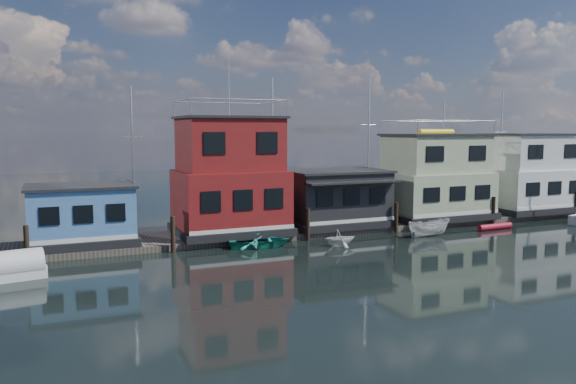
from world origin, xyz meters
name	(u,v)px	position (x,y,z in m)	size (l,w,h in m)	color
ground	(446,265)	(0.00, 0.00, 0.00)	(160.00, 160.00, 0.00)	black
dock	(340,227)	(0.00, 12.00, 0.20)	(48.00, 5.00, 0.40)	#595147
houseboat_blue	(81,215)	(-18.00, 12.00, 2.21)	(6.40, 4.90, 3.66)	black
houseboat_red	(230,179)	(-8.50, 12.00, 4.10)	(7.40, 5.90, 11.86)	black
houseboat_dark	(335,198)	(-0.50, 11.98, 2.42)	(7.40, 6.10, 4.06)	black
houseboat_green	(435,178)	(8.50, 12.00, 3.55)	(8.40, 5.90, 7.03)	black
houseboat_white	(529,174)	(18.50, 12.00, 3.54)	(8.40, 5.90, 6.66)	black
pilings	(356,221)	(-0.33, 9.20, 1.10)	(42.28, 0.28, 2.20)	#2D2116
background_masts	(356,151)	(4.76, 18.00, 5.55)	(36.40, 0.16, 12.00)	silver
motorboat	(429,228)	(4.34, 7.20, 0.61)	(1.19, 3.17, 1.23)	silver
dinghy_white	(339,238)	(-2.92, 6.79, 0.55)	(1.80, 2.09, 1.10)	silver
red_kayak	(495,227)	(10.53, 7.44, 0.23)	(0.46, 0.46, 3.11)	#AD1226
tarp_runabout	(3,269)	(-22.00, 6.19, 0.58)	(4.01, 2.13, 1.55)	silver
dinghy_teal	(259,241)	(-7.70, 8.49, 0.41)	(2.81, 3.94, 0.82)	teal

